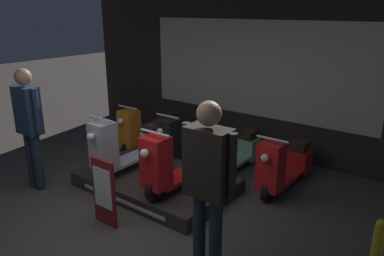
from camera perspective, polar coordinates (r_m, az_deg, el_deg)
The scene contains 12 objects.
ground_plane at distance 4.81m, azimuth -11.94°, elevation -15.19°, with size 30.00×30.00×0.00m, color #423D38.
shop_wall_back at distance 6.87m, azimuth 9.59°, elevation 9.32°, with size 8.02×0.09×3.20m.
display_platform at distance 5.68m, azimuth -5.44°, elevation -8.18°, with size 2.24×1.41×0.21m.
scooter_display_left at distance 5.79m, azimuth -9.55°, elevation -2.74°, with size 0.46×1.51×0.93m.
scooter_display_right at distance 5.15m, azimuth -1.75°, elevation -5.16°, with size 0.46×1.51×0.93m.
scooter_backrow_0 at distance 7.18m, azimuth -6.66°, elevation -0.33°, with size 0.46×1.51×0.93m.
scooter_backrow_1 at distance 6.61m, azimuth -0.84°, elevation -1.84°, with size 0.46×1.51×0.93m.
scooter_backrow_2 at distance 6.12m, azimuth 6.01°, elevation -3.59°, with size 0.46×1.51×0.93m.
scooter_backrow_3 at distance 5.74m, azimuth 13.93°, elevation -5.53°, with size 0.46×1.51×0.93m.
person_left_browsing at distance 5.83m, azimuth -23.60°, elevation 1.09°, with size 0.55×0.23×1.80m.
person_right_browsing at distance 3.58m, azimuth 2.48°, elevation -7.18°, with size 0.60×0.25×1.80m.
price_sign_board at distance 4.77m, azimuth -13.25°, elevation -9.50°, with size 0.38×0.04×0.87m.
Camera 1 is at (3.14, -2.56, 2.60)m, focal length 35.00 mm.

